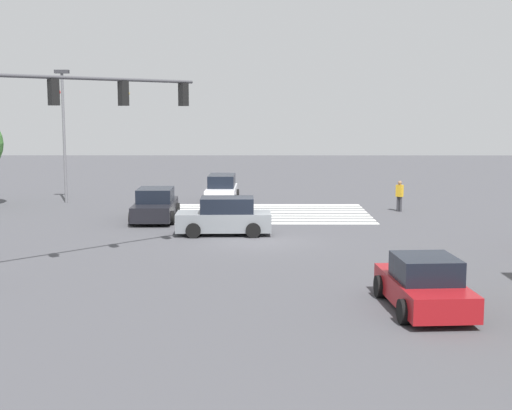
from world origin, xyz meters
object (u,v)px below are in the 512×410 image
(car_3, at_px, (222,189))
(pedestrian, at_px, (399,194))
(car_0, at_px, (155,206))
(car_5, at_px, (424,285))
(car_4, at_px, (225,217))
(traffic_signal_mast, at_px, (66,122))
(street_light_pole_a, at_px, (64,124))

(car_3, xyz_separation_m, pedestrian, (-9.74, 3.88, 0.17))
(car_0, bearing_deg, car_5, 29.71)
(pedestrian, bearing_deg, car_4, -10.24)
(pedestrian, bearing_deg, car_5, 32.45)
(traffic_signal_mast, distance_m, car_0, 12.52)
(traffic_signal_mast, xyz_separation_m, car_5, (-10.75, 4.17, -4.35))
(traffic_signal_mast, relative_size, pedestrian, 4.05)
(car_4, distance_m, street_light_pole_a, 14.90)
(car_0, distance_m, pedestrian, 13.02)
(pedestrian, bearing_deg, traffic_signal_mast, -1.49)
(car_3, height_order, pedestrian, pedestrian)
(pedestrian, bearing_deg, car_0, -34.88)
(car_4, bearing_deg, car_5, 115.46)
(car_0, relative_size, car_3, 1.01)
(street_light_pole_a, bearing_deg, car_3, -177.19)
(car_4, xyz_separation_m, street_light_pole_a, (9.80, -10.55, 3.86))
(car_0, relative_size, pedestrian, 2.87)
(car_3, relative_size, pedestrian, 2.84)
(car_3, relative_size, car_5, 1.09)
(pedestrian, bearing_deg, car_3, -70.18)
(traffic_signal_mast, xyz_separation_m, street_light_pole_a, (5.06, -18.19, -0.40))
(street_light_pole_a, bearing_deg, car_4, 132.89)
(car_0, xyz_separation_m, street_light_pole_a, (6.17, -6.49, 3.90))
(pedestrian, height_order, street_light_pole_a, street_light_pole_a)
(traffic_signal_mast, relative_size, car_4, 1.61)
(traffic_signal_mast, bearing_deg, pedestrian, 1.99)
(car_3, xyz_separation_m, street_light_pole_a, (9.09, 0.45, 3.88))
(car_0, relative_size, car_4, 1.14)
(traffic_signal_mast, height_order, car_5, traffic_signal_mast)
(car_3, bearing_deg, car_5, 16.92)
(traffic_signal_mast, distance_m, car_3, 19.54)
(car_0, height_order, car_4, car_4)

